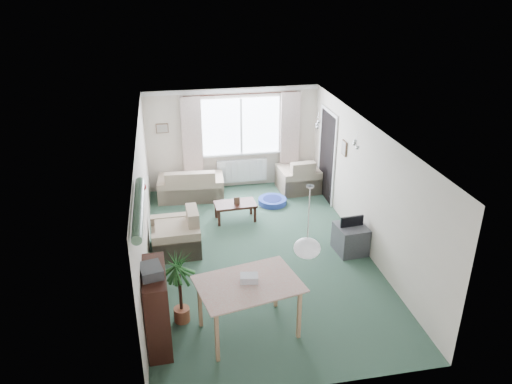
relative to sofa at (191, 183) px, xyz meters
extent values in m
plane|color=#2A4738|center=(1.06, -2.75, -0.37)|extent=(6.50, 6.50, 0.00)
cube|color=white|center=(1.26, 0.48, 1.13)|extent=(1.80, 0.03, 1.30)
cube|color=black|center=(1.26, 0.40, 1.90)|extent=(2.60, 0.03, 0.03)
cube|color=beige|center=(0.11, 0.38, 0.90)|extent=(0.45, 0.08, 2.00)
cube|color=beige|center=(2.41, 0.38, 0.90)|extent=(0.45, 0.08, 2.00)
cube|color=white|center=(1.26, 0.44, 0.03)|extent=(1.20, 0.10, 0.55)
cube|color=black|center=(3.04, -0.55, 0.63)|extent=(0.03, 0.95, 2.00)
sphere|color=white|center=(1.26, -5.05, 1.11)|extent=(0.36, 0.36, 0.36)
cylinder|color=#196626|center=(-0.86, -5.05, 1.91)|extent=(1.60, 1.60, 0.12)
sphere|color=silver|center=(2.36, -1.85, 1.85)|extent=(0.20, 0.20, 0.20)
sphere|color=silver|center=(2.66, -3.05, 1.85)|extent=(0.20, 0.20, 0.20)
cube|color=brown|center=(-0.54, 0.48, 1.18)|extent=(0.28, 0.03, 0.22)
cube|color=brown|center=(3.04, -1.55, 1.18)|extent=(0.03, 0.24, 0.30)
cube|color=beige|center=(0.00, 0.00, 0.00)|extent=(1.53, 0.89, 0.74)
cube|color=tan|center=(2.53, -0.02, 0.04)|extent=(0.96, 0.91, 0.81)
cube|color=beige|center=(-0.44, -2.30, 0.04)|extent=(0.90, 0.95, 0.82)
cube|color=black|center=(0.83, -1.28, -0.18)|extent=(0.88, 0.52, 0.39)
cube|color=#4F3729|center=(0.86, -1.34, 0.10)|extent=(0.12, 0.02, 0.16)
cube|color=black|center=(-0.78, -4.77, 0.22)|extent=(0.35, 0.98, 1.18)
cube|color=#3A3B40|center=(-0.81, -4.87, 0.88)|extent=(0.35, 0.40, 0.14)
cylinder|color=#1D5523|center=(-0.45, -4.37, 0.23)|extent=(0.68, 0.68, 1.19)
cube|color=tan|center=(0.50, -4.80, 0.05)|extent=(1.48, 1.14, 0.83)
cube|color=silver|center=(0.52, -4.76, 0.52)|extent=(0.27, 0.22, 0.12)
cube|color=#36363B|center=(2.76, -2.93, -0.10)|extent=(0.58, 0.63, 0.53)
cylinder|color=#22229C|center=(1.77, -0.67, -0.31)|extent=(0.76, 0.76, 0.13)
camera|label=1|loc=(-0.48, -10.54, 4.55)|focal=35.00mm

